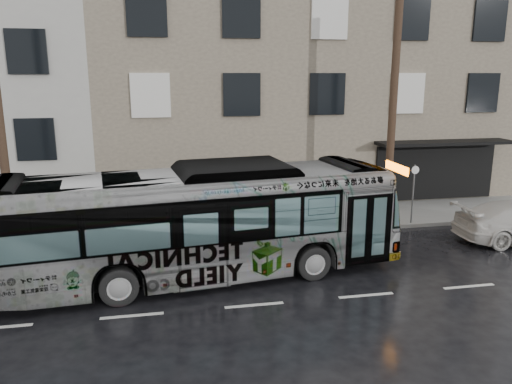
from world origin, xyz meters
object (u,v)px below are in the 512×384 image
at_px(bus, 197,223).
at_px(sign_post, 413,194).
at_px(dark_sedan, 1,258).
at_px(utility_pole_front, 393,112).

bearing_deg(bus, sign_post, -75.13).
xyz_separation_m(sign_post, dark_sedan, (-14.63, -3.03, -0.53)).
distance_m(sign_post, dark_sedan, 14.95).
bearing_deg(utility_pole_front, sign_post, 0.00).
bearing_deg(dark_sedan, bus, -96.38).
distance_m(utility_pole_front, sign_post, 3.48).
height_order(utility_pole_front, sign_post, utility_pole_front).
bearing_deg(sign_post, utility_pole_front, 180.00).
relative_size(utility_pole_front, sign_post, 3.75).
bearing_deg(bus, dark_sedan, 77.87).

